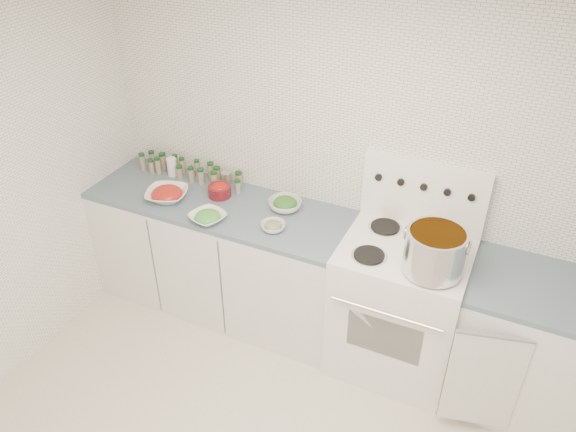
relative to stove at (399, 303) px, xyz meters
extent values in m
cube|color=white|center=(-0.48, 0.32, 0.75)|extent=(3.50, 0.02, 2.50)
cube|color=white|center=(-0.48, -1.19, 2.01)|extent=(3.50, 3.00, 0.02)
cube|color=white|center=(-1.30, 0.00, -0.06)|extent=(1.85, 0.62, 0.86)
cube|color=slate|center=(-1.30, 0.00, 0.39)|extent=(1.85, 0.62, 0.03)
cube|color=white|center=(0.00, -0.01, -0.04)|extent=(0.76, 0.65, 0.92)
cube|color=black|center=(0.00, -0.33, 0.00)|extent=(0.45, 0.01, 0.28)
cylinder|color=silver|center=(0.00, -0.37, 0.22)|extent=(0.65, 0.02, 0.02)
cube|color=white|center=(0.00, -0.01, 0.43)|extent=(0.76, 0.65, 0.01)
cube|color=white|center=(0.00, 0.28, 0.65)|extent=(0.76, 0.06, 0.43)
cylinder|color=silver|center=(-0.18, -0.17, 0.44)|extent=(0.21, 0.21, 0.01)
cylinder|color=black|center=(-0.18, -0.17, 0.45)|extent=(0.18, 0.18, 0.01)
cylinder|color=silver|center=(0.18, -0.17, 0.44)|extent=(0.21, 0.21, 0.01)
cylinder|color=black|center=(0.18, -0.17, 0.45)|extent=(0.18, 0.18, 0.01)
cylinder|color=silver|center=(-0.18, 0.15, 0.44)|extent=(0.21, 0.21, 0.01)
cylinder|color=black|center=(-0.18, 0.15, 0.45)|extent=(0.18, 0.18, 0.01)
cylinder|color=silver|center=(0.18, 0.15, 0.44)|extent=(0.21, 0.21, 0.01)
cylinder|color=black|center=(0.18, 0.15, 0.45)|extent=(0.18, 0.18, 0.01)
cylinder|color=black|center=(-0.28, 0.25, 0.72)|extent=(0.04, 0.02, 0.04)
cylinder|color=black|center=(-0.14, 0.25, 0.72)|extent=(0.04, 0.02, 0.04)
cylinder|color=black|center=(0.00, 0.25, 0.72)|extent=(0.04, 0.02, 0.04)
cylinder|color=black|center=(0.14, 0.25, 0.72)|extent=(0.04, 0.02, 0.04)
cylinder|color=black|center=(0.28, 0.25, 0.72)|extent=(0.04, 0.02, 0.04)
cube|color=white|center=(0.82, 0.00, -0.06)|extent=(0.89, 0.62, 0.86)
cube|color=slate|center=(0.82, 0.00, 0.39)|extent=(0.89, 0.62, 0.03)
cube|color=white|center=(0.58, -0.35, -0.07)|extent=(0.39, 0.11, 0.70)
cylinder|color=silver|center=(0.18, -0.16, 0.58)|extent=(0.33, 0.33, 0.25)
cylinder|color=orange|center=(0.18, -0.16, 0.69)|extent=(0.30, 0.30, 0.03)
torus|color=silver|center=(0.01, -0.16, 0.65)|extent=(0.01, 0.08, 0.08)
torus|color=silver|center=(0.35, -0.16, 0.65)|extent=(0.01, 0.08, 0.08)
imported|color=white|center=(-1.64, -0.10, 0.44)|extent=(0.35, 0.35, 0.07)
ellipsoid|color=red|center=(-1.64, -0.10, 0.45)|extent=(0.20, 0.20, 0.09)
imported|color=white|center=(-1.25, -0.22, 0.43)|extent=(0.28, 0.28, 0.05)
ellipsoid|color=#3C912F|center=(-1.25, -0.22, 0.44)|extent=(0.16, 0.16, 0.07)
imported|color=white|center=(-0.86, 0.12, 0.44)|extent=(0.25, 0.25, 0.07)
ellipsoid|color=#245117|center=(-0.86, 0.12, 0.46)|extent=(0.16, 0.16, 0.07)
imported|color=white|center=(-0.82, -0.13, 0.43)|extent=(0.17, 0.17, 0.05)
ellipsoid|color=#2D4A1D|center=(-0.82, -0.13, 0.44)|extent=(0.11, 0.11, 0.05)
cylinder|color=#5C0F16|center=(-1.34, 0.09, 0.44)|extent=(0.16, 0.16, 0.08)
ellipsoid|color=red|center=(-1.34, 0.09, 0.47)|extent=(0.12, 0.12, 0.06)
cylinder|color=white|center=(-1.80, 0.19, 0.47)|extent=(0.09, 0.09, 0.14)
cylinder|color=#B4B098|center=(-1.38, 0.24, 0.45)|extent=(0.08, 0.08, 0.09)
cylinder|color=gray|center=(-2.03, 0.26, 0.45)|extent=(0.04, 0.04, 0.10)
cylinder|color=#124017|center=(-2.03, 0.26, 0.51)|extent=(0.04, 0.04, 0.02)
cylinder|color=gray|center=(-1.92, 0.24, 0.46)|extent=(0.05, 0.05, 0.11)
cylinder|color=#124017|center=(-1.92, 0.24, 0.53)|extent=(0.05, 0.05, 0.02)
cylinder|color=gray|center=(-1.82, 0.26, 0.46)|extent=(0.04, 0.04, 0.12)
cylinder|color=#124017|center=(-1.82, 0.26, 0.53)|extent=(0.04, 0.04, 0.02)
cylinder|color=gray|center=(-1.75, 0.24, 0.46)|extent=(0.04, 0.04, 0.11)
cylinder|color=#124017|center=(-1.75, 0.24, 0.53)|extent=(0.04, 0.04, 0.02)
cylinder|color=gray|center=(-1.63, 0.26, 0.46)|extent=(0.04, 0.04, 0.11)
cylinder|color=#124017|center=(-1.63, 0.26, 0.52)|extent=(0.04, 0.04, 0.02)
cylinder|color=gray|center=(-1.51, 0.26, 0.46)|extent=(0.04, 0.04, 0.12)
cylinder|color=#124017|center=(-1.51, 0.26, 0.53)|extent=(0.05, 0.05, 0.02)
cylinder|color=gray|center=(-1.45, 0.24, 0.46)|extent=(0.05, 0.05, 0.10)
cylinder|color=#124017|center=(-1.45, 0.24, 0.52)|extent=(0.05, 0.05, 0.02)
cylinder|color=gray|center=(-1.29, 0.26, 0.45)|extent=(0.05, 0.05, 0.09)
cylinder|color=#124017|center=(-1.29, 0.26, 0.51)|extent=(0.05, 0.05, 0.02)
cylinder|color=gray|center=(-2.05, 0.16, 0.46)|extent=(0.04, 0.04, 0.12)
cylinder|color=#124017|center=(-2.05, 0.16, 0.53)|extent=(0.04, 0.04, 0.02)
cylinder|color=gray|center=(-1.91, 0.17, 0.46)|extent=(0.04, 0.04, 0.11)
cylinder|color=#124017|center=(-1.91, 0.17, 0.53)|extent=(0.04, 0.04, 0.02)
cylinder|color=gray|center=(-1.96, 0.16, 0.45)|extent=(0.04, 0.04, 0.09)
cylinder|color=#124017|center=(-1.96, 0.16, 0.51)|extent=(0.04, 0.04, 0.02)
cylinder|color=gray|center=(-1.73, 0.17, 0.45)|extent=(0.04, 0.04, 0.09)
cylinder|color=#124017|center=(-1.73, 0.17, 0.50)|extent=(0.04, 0.04, 0.02)
cylinder|color=gray|center=(-1.62, 0.16, 0.46)|extent=(0.04, 0.04, 0.10)
cylinder|color=#124017|center=(-1.62, 0.16, 0.52)|extent=(0.04, 0.04, 0.02)
cylinder|color=gray|center=(-1.54, 0.17, 0.46)|extent=(0.05, 0.05, 0.11)
cylinder|color=#124017|center=(-1.54, 0.17, 0.52)|extent=(0.05, 0.05, 0.02)
cylinder|color=gray|center=(-1.43, 0.17, 0.46)|extent=(0.05, 0.05, 0.11)
cylinder|color=#124017|center=(-1.43, 0.17, 0.52)|extent=(0.05, 0.05, 0.02)
cylinder|color=gray|center=(-1.24, 0.17, 0.45)|extent=(0.04, 0.04, 0.09)
cylinder|color=#124017|center=(-1.24, 0.17, 0.50)|extent=(0.04, 0.04, 0.02)
camera|label=1|loc=(0.49, -2.71, 2.43)|focal=35.00mm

